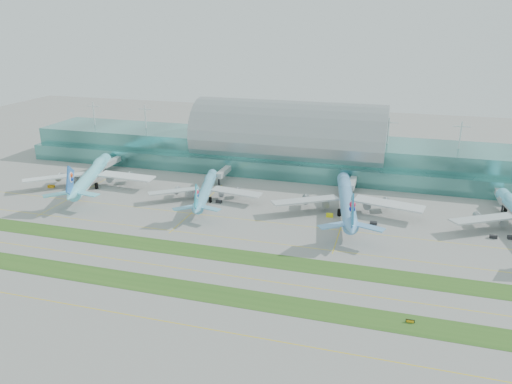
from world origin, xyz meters
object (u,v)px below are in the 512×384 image
(airliner_a, at_px, (92,174))
(taxiway_sign_east, at_px, (410,321))
(airliner_c, at_px, (347,199))
(airliner_b, at_px, (206,189))
(terminal, at_px, (289,147))

(airliner_a, distance_m, taxiway_sign_east, 197.08)
(airliner_c, bearing_deg, airliner_a, 170.51)
(airliner_a, xyz_separation_m, airliner_c, (144.40, -0.35, 0.01))
(airliner_b, bearing_deg, terminal, 53.00)
(terminal, xyz_separation_m, airliner_a, (-100.15, -65.53, -7.06))
(airliner_a, relative_size, airliner_c, 0.97)
(airliner_a, bearing_deg, airliner_b, -21.07)
(terminal, relative_size, airliner_b, 5.00)
(taxiway_sign_east, bearing_deg, airliner_b, 138.96)
(terminal, height_order, airliner_b, terminal)
(airliner_b, distance_m, taxiway_sign_east, 136.32)
(airliner_c, relative_size, taxiway_sign_east, 30.61)
(terminal, relative_size, airliner_c, 4.04)
(taxiway_sign_east, bearing_deg, airliner_a, 151.77)
(airliner_a, height_order, airliner_c, airliner_c)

